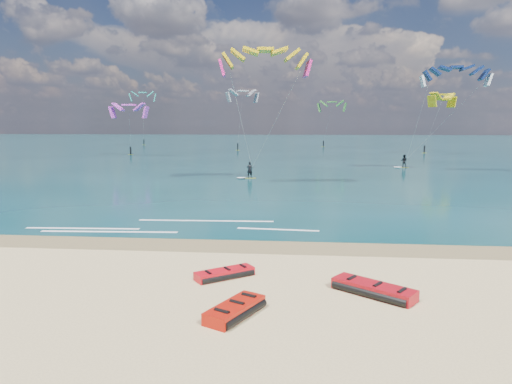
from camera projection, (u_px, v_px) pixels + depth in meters
ground at (252, 168)px, 57.70m from camera, size 320.00×320.00×0.00m
wet_sand_strip at (173, 244)px, 21.27m from camera, size 320.00×2.40×0.01m
sea at (276, 144)px, 120.72m from camera, size 320.00×200.00×0.04m
packed_kite_left at (225, 277)px, 16.72m from camera, size 2.49×2.18×0.35m
packed_kite_mid at (373, 295)px, 15.05m from camera, size 3.11×2.73×0.44m
packed_kite_right at (235, 316)px, 13.40m from camera, size 2.12×2.63×0.43m
kitesurfer_main at (258, 107)px, 42.70m from camera, size 8.98×6.68×13.58m
kitesurfer_far at (430, 113)px, 53.65m from camera, size 10.30×7.13×13.20m
shoreline_foam at (163, 227)px, 24.66m from camera, size 15.65×3.67×0.01m
distant_kites at (251, 123)px, 93.83m from camera, size 69.11×38.41×13.01m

